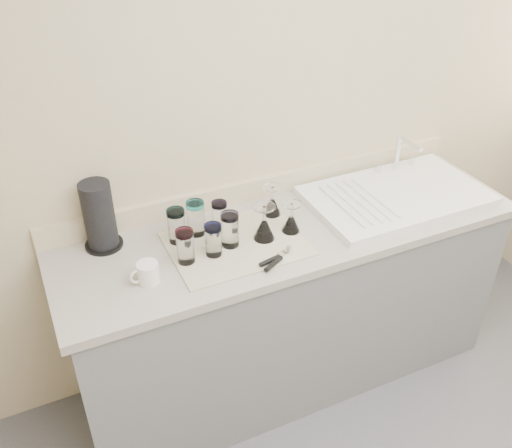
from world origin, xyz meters
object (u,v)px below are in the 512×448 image
goblet_back_right (272,205)px  sink_unit (396,195)px  tumbler_cyan (196,218)px  white_mug (147,273)px  tumbler_purple (220,216)px  tumbler_teal (177,226)px  tumbler_magenta (185,246)px  paper_towel_roll (99,216)px  tumbler_blue (213,240)px  goblet_front_right (291,222)px  tumbler_lavender (230,230)px  can_opener (277,259)px  goblet_front_left (264,227)px

goblet_back_right → sink_unit: bearing=-11.1°
tumbler_cyan → white_mug: (-0.27, -0.22, -0.04)m
tumbler_purple → tumbler_teal: bearing=-177.4°
sink_unit → tumbler_cyan: size_ratio=5.36×
tumbler_magenta → paper_towel_roll: 0.38m
tumbler_cyan → tumbler_purple: (0.10, -0.01, -0.01)m
tumbler_blue → sink_unit: bearing=3.3°
tumbler_teal → goblet_front_right: bearing=-16.1°
tumbler_blue → goblet_back_right: 0.38m
tumbler_lavender → can_opener: size_ratio=0.94×
goblet_back_right → tumbler_teal: bearing=-177.4°
sink_unit → goblet_front_right: sink_unit is taller
sink_unit → tumbler_purple: (-0.84, 0.10, 0.06)m
goblet_front_left → white_mug: bearing=-173.1°
tumbler_lavender → white_mug: tumbler_lavender is taller
tumbler_cyan → tumbler_lavender: bearing=-54.4°
paper_towel_roll → goblet_front_left: bearing=-21.4°
tumbler_blue → tumbler_lavender: 0.09m
goblet_front_left → goblet_front_right: (0.13, 0.00, -0.01)m
goblet_back_right → goblet_front_right: (0.01, -0.15, -0.00)m
tumbler_cyan → goblet_front_left: goblet_front_left is taller
tumbler_cyan → white_mug: size_ratio=1.29×
sink_unit → goblet_front_left: (-0.70, -0.04, 0.04)m
tumbler_teal → tumbler_blue: bearing=-55.3°
tumbler_cyan → tumbler_blue: 0.17m
tumbler_lavender → goblet_front_right: (0.27, -0.01, -0.03)m
tumbler_lavender → goblet_front_left: goblet_front_left is taller
tumbler_blue → tumbler_magenta: bearing=178.6°
white_mug → tumbler_purple: bearing=28.7°
tumbler_cyan → goblet_front_right: size_ratio=1.12×
tumbler_teal → white_mug: tumbler_teal is taller
goblet_front_right → goblet_back_right: bearing=95.0°
goblet_back_right → goblet_front_left: goblet_front_left is taller
goblet_front_left → tumbler_blue: bearing=-176.4°
tumbler_magenta → white_mug: (-0.17, -0.05, -0.04)m
can_opener → white_mug: 0.51m
sink_unit → can_opener: size_ratio=5.17×
goblet_front_right → can_opener: size_ratio=0.87×
can_opener → white_mug: size_ratio=1.33×
tumbler_cyan → paper_towel_roll: bearing=166.6°
tumbler_cyan → goblet_back_right: 0.36m
tumbler_cyan → tumbler_magenta: size_ratio=1.07×
tumbler_teal → goblet_back_right: tumbler_teal is taller
tumbler_lavender → sink_unit: bearing=1.5°
tumbler_cyan → tumbler_magenta: bearing=-122.1°
white_mug → tumbler_cyan: bearing=38.2°
tumbler_teal → tumbler_lavender: bearing=-32.1°
tumbler_teal → white_mug: 0.27m
tumbler_magenta → white_mug: bearing=-163.3°
tumbler_purple → tumbler_blue: 0.18m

